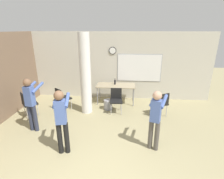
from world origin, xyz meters
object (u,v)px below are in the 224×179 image
person_watching_back (31,101)px  chair_table_front (116,99)px  folding_table (116,86)px  chair_mid_room (161,102)px  person_playing_side (156,116)px  bottle_on_table (115,82)px  chair_near_pillar (62,97)px  chair_by_left_wall (28,102)px  person_playing_front (61,117)px

person_watching_back → chair_table_front: bearing=31.4°
folding_table → chair_mid_room: size_ratio=1.77×
folding_table → person_playing_side: (1.15, -2.84, 0.21)m
chair_table_front → bottle_on_table: bearing=97.0°
bottle_on_table → chair_near_pillar: size_ratio=0.29×
chair_table_front → person_watching_back: 2.79m
chair_by_left_wall → person_playing_side: (4.07, -1.39, 0.41)m
person_playing_front → chair_table_front: bearing=64.3°
chair_table_front → person_playing_front: bearing=-115.7°
bottle_on_table → person_watching_back: bearing=-133.3°
folding_table → chair_mid_room: chair_mid_room is taller
person_playing_side → chair_mid_room: bearing=75.3°
chair_mid_room → chair_near_pillar: 3.54m
bottle_on_table → person_playing_side: person_playing_side is taller
chair_near_pillar → person_watching_back: (-0.36, -1.38, 0.44)m
person_playing_side → person_watching_back: size_ratio=0.97×
person_playing_front → person_playing_side: (2.20, 0.34, -0.03)m
folding_table → chair_by_left_wall: chair_by_left_wall is taller
chair_table_front → chair_near_pillar: bearing=-178.5°
folding_table → person_watching_back: size_ratio=0.96×
person_watching_back → person_playing_side: bearing=-9.2°
folding_table → person_playing_front: size_ratio=0.95×
chair_table_front → chair_mid_room: 1.56m
chair_near_pillar → person_watching_back: person_watching_back is taller
person_playing_front → chair_by_left_wall: bearing=137.5°
folding_table → person_playing_side: bearing=-67.9°
folding_table → chair_mid_room: bearing=-32.7°
bottle_on_table → person_playing_front: bearing=-107.1°
bottle_on_table → person_playing_side: bearing=-67.7°
folding_table → chair_table_front: size_ratio=1.77×
folding_table → chair_by_left_wall: 3.27m
bottle_on_table → person_watching_back: size_ratio=0.16×
bottle_on_table → person_watching_back: 3.26m
chair_mid_room → chair_near_pillar: size_ratio=1.00×
chair_mid_room → chair_by_left_wall: 4.56m
chair_mid_room → person_playing_side: 1.90m
folding_table → bottle_on_table: bearing=117.4°
bottle_on_table → person_watching_back: (-2.24, -2.37, 0.09)m
person_playing_side → chair_near_pillar: bearing=147.7°
person_playing_side → person_watching_back: person_watching_back is taller
person_watching_back → folding_table: bearing=45.0°
bottle_on_table → chair_table_front: (0.12, -0.94, -0.34)m
chair_table_front → person_playing_side: person_playing_side is taller
bottle_on_table → chair_table_front: size_ratio=0.29×
person_playing_side → bottle_on_table: bearing=112.3°
chair_near_pillar → person_watching_back: size_ratio=0.54×
folding_table → chair_table_front: (0.07, -0.85, -0.19)m
chair_mid_room → person_watching_back: bearing=-162.3°
folding_table → chair_near_pillar: size_ratio=1.77×
chair_near_pillar → person_playing_side: bearing=-32.3°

